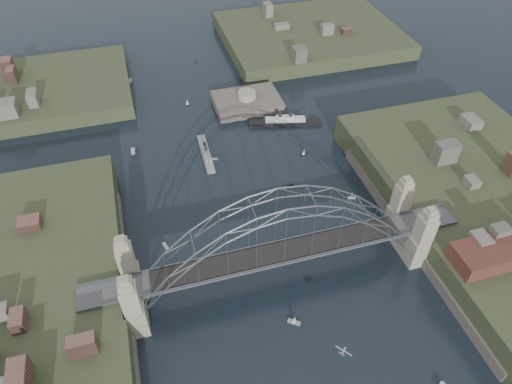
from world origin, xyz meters
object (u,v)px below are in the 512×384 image
Objects in this scene: wharf_shed at (499,252)px; naval_cruiser_far at (123,90)px; ocean_liner at (285,122)px; fort_island at (247,106)px; naval_cruiser_near at (206,153)px; bridge at (280,241)px.

naval_cruiser_far is at bearing 124.37° from wharf_shed.
wharf_shed is 0.85× the size of ocean_liner.
ocean_liner reaches higher than naval_cruiser_far.
wharf_shed is 74.44m from ocean_liner.
fort_island is 1.51× the size of naval_cruiser_far.
naval_cruiser_near is 1.20× the size of naval_cruiser_far.
naval_cruiser_far is (-27.74, 90.90, -11.53)m from bridge.
wharf_shed reaches higher than naval_cruiser_near.
fort_island is at bearing -27.74° from naval_cruiser_far.
naval_cruiser_near is 28.98m from ocean_liner.
bridge is at bearing -110.35° from ocean_liner.
bridge is at bearing -73.03° from naval_cruiser_far.
bridge is 5.75× the size of naval_cruiser_far.
wharf_shed is (44.00, -14.00, -2.32)m from bridge.
naval_cruiser_far is 59.72m from ocean_liner.
wharf_shed is 127.42m from naval_cruiser_far.
wharf_shed reaches higher than naval_cruiser_far.
bridge is 95.74m from naval_cruiser_far.
naval_cruiser_near is at bearing -162.82° from ocean_liner.
bridge is 4.78× the size of naval_cruiser_near.
bridge is at bearing -81.80° from naval_cruiser_near.
fort_island is 29.31m from naval_cruiser_near.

